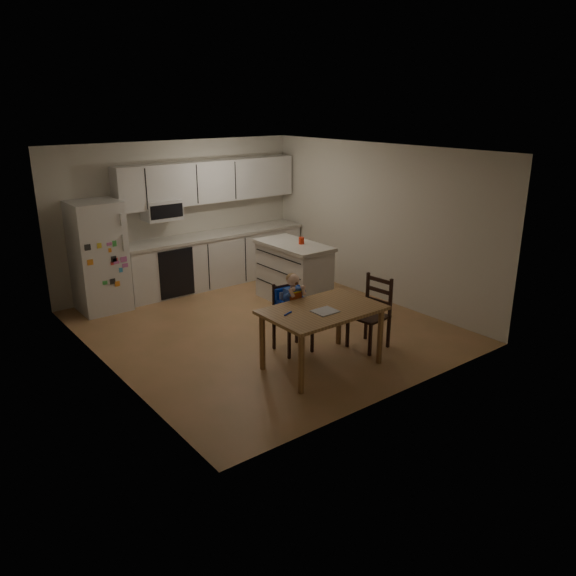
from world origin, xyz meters
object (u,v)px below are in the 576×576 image
(refrigerator, at_px, (99,257))
(chair_side, at_px, (374,307))
(dining_table, at_px, (322,316))
(kitchen_island, at_px, (294,273))
(red_cup, at_px, (301,241))
(chair_booster, at_px, (291,304))

(refrigerator, relative_size, chair_side, 1.79)
(dining_table, bearing_deg, kitchen_island, 60.13)
(red_cup, height_order, dining_table, red_cup)
(kitchen_island, bearing_deg, dining_table, -119.87)
(chair_side, bearing_deg, kitchen_island, 167.83)
(refrigerator, height_order, chair_side, refrigerator)
(chair_booster, height_order, chair_side, chair_booster)
(kitchen_island, distance_m, chair_booster, 1.87)
(refrigerator, distance_m, chair_side, 4.26)
(kitchen_island, height_order, chair_booster, chair_booster)
(red_cup, xyz_separation_m, chair_booster, (-1.26, -1.35, -0.39))
(dining_table, bearing_deg, red_cup, 57.29)
(refrigerator, xyz_separation_m, red_cup, (2.65, -1.65, 0.17))
(chair_booster, bearing_deg, kitchen_island, 54.91)
(kitchen_island, height_order, dining_table, kitchen_island)
(refrigerator, distance_m, chair_booster, 3.31)
(kitchen_island, relative_size, chair_booster, 1.25)
(kitchen_island, bearing_deg, chair_booster, -129.21)
(red_cup, bearing_deg, kitchen_island, 128.51)
(red_cup, height_order, chair_side, red_cup)
(red_cup, distance_m, dining_table, 2.36)
(red_cup, distance_m, chair_booster, 1.89)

